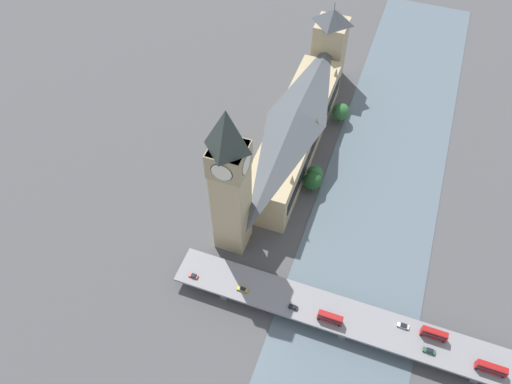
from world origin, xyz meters
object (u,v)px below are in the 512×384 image
object	(u,v)px
victoria_tower	(329,46)
double_decker_bus_rear	(492,368)
road_bridge	(347,318)
car_northbound_mid	(194,276)
car_southbound_mid	(293,307)
double_decker_bus_lead	(434,334)
car_northbound_tail	(243,289)
double_decker_bus_mid	(330,318)
car_northbound_lead	(429,351)
car_southbound_lead	(403,326)
clock_tower	(230,181)
parliament_hall	(296,131)

from	to	relation	value
victoria_tower	double_decker_bus_rear	xyz separation A→B (m)	(-104.80, 156.02, -14.35)
road_bridge	car_northbound_mid	world-z (taller)	car_northbound_mid
victoria_tower	car_southbound_mid	size ratio (longest dim) A/B	13.20
double_decker_bus_lead	car_northbound_tail	distance (m)	78.29
double_decker_bus_mid	road_bridge	bearing A→B (deg)	-148.65
car_northbound_lead	car_southbound_mid	bearing A→B (deg)	0.37
car_southbound_mid	double_decker_bus_mid	bearing A→B (deg)	178.90
double_decker_bus_mid	car_southbound_mid	world-z (taller)	double_decker_bus_mid
victoria_tower	car_northbound_lead	bearing A→B (deg)	117.78
car_northbound_lead	car_southbound_mid	distance (m)	55.07
road_bridge	double_decker_bus_lead	size ratio (longest dim) A/B	14.59
car_northbound_lead	car_southbound_lead	bearing A→B (deg)	-31.61
victoria_tower	car_northbound_mid	world-z (taller)	victoria_tower
car_southbound_mid	double_decker_bus_lead	bearing A→B (deg)	-172.88
double_decker_bus_lead	car_northbound_mid	distance (m)	100.38
double_decker_bus_rear	car_northbound_tail	world-z (taller)	double_decker_bus_rear
double_decker_bus_mid	double_decker_bus_rear	bearing A→B (deg)	-179.21
clock_tower	victoria_tower	bearing A→B (deg)	-94.31
road_bridge	car_northbound_lead	distance (m)	33.30
victoria_tower	car_southbound_lead	xyz separation A→B (m)	(-71.12, 149.35, -16.26)
double_decker_bus_lead	car_northbound_tail	size ratio (longest dim) A/B	2.21
road_bridge	car_northbound_tail	bearing A→B (deg)	4.09
double_decker_bus_lead	car_southbound_lead	size ratio (longest dim) A/B	2.12
car_northbound_tail	car_southbound_lead	xyz separation A→B (m)	(-66.36, -6.73, -0.04)
double_decker_bus_rear	car_southbound_lead	world-z (taller)	double_decker_bus_rear
car_northbound_mid	clock_tower	bearing A→B (deg)	-105.42
car_northbound_tail	car_southbound_lead	size ratio (longest dim) A/B	0.96
double_decker_bus_mid	car_southbound_lead	xyz separation A→B (m)	(-28.43, -7.52, -1.97)
parliament_hall	victoria_tower	bearing A→B (deg)	-89.95
parliament_hall	car_northbound_lead	bearing A→B (deg)	132.33
car_southbound_mid	car_northbound_tail	bearing A→B (deg)	-1.26
double_decker_bus_mid	car_northbound_tail	world-z (taller)	double_decker_bus_mid
clock_tower	double_decker_bus_rear	distance (m)	122.36
car_northbound_tail	car_southbound_mid	bearing A→B (deg)	178.74
car_southbound_mid	victoria_tower	bearing A→B (deg)	-80.14
victoria_tower	car_southbound_lead	distance (m)	166.22
car_northbound_tail	double_decker_bus_mid	bearing A→B (deg)	178.80
double_decker_bus_mid	victoria_tower	bearing A→B (deg)	-74.78
double_decker_bus_rear	car_southbound_lead	bearing A→B (deg)	-11.20
double_decker_bus_lead	victoria_tower	bearing A→B (deg)	-61.05
double_decker_bus_rear	car_northbound_tail	bearing A→B (deg)	0.03
car_southbound_mid	car_southbound_lead	bearing A→B (deg)	-170.65
victoria_tower	double_decker_bus_rear	world-z (taller)	victoria_tower
car_southbound_lead	car_northbound_tail	bearing A→B (deg)	5.79
double_decker_bus_rear	car_northbound_mid	bearing A→B (deg)	0.53
clock_tower	car_southbound_mid	xyz separation A→B (m)	(-37.00, 26.77, -35.91)
road_bridge	double_decker_bus_mid	xyz separation A→B (m)	(6.52, 3.97, 3.84)
double_decker_bus_mid	car_northbound_mid	world-z (taller)	double_decker_bus_mid
victoria_tower	car_northbound_mid	xyz separation A→B (m)	(17.32, 157.16, -16.27)
road_bridge	car_southbound_mid	distance (m)	22.38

